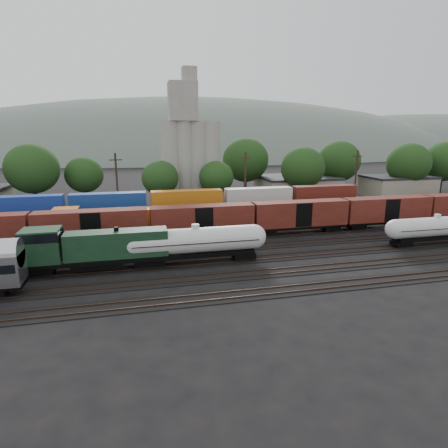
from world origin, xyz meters
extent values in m
plane|color=black|center=(0.00, 0.00, 0.00)|extent=(600.00, 600.00, 0.00)
cube|color=black|center=(0.00, -15.00, 0.04)|extent=(180.00, 3.20, 0.08)
cube|color=#382319|center=(0.00, -15.72, 0.12)|extent=(180.00, 0.08, 0.16)
cube|color=#382319|center=(0.00, -14.28, 0.12)|extent=(180.00, 0.08, 0.16)
cube|color=black|center=(0.00, -10.00, 0.04)|extent=(180.00, 3.20, 0.08)
cube|color=#382319|center=(0.00, -10.72, 0.12)|extent=(180.00, 0.08, 0.16)
cube|color=#382319|center=(0.00, -9.28, 0.12)|extent=(180.00, 0.08, 0.16)
cube|color=black|center=(0.00, -5.00, 0.04)|extent=(180.00, 3.20, 0.08)
cube|color=#382319|center=(0.00, -5.72, 0.12)|extent=(180.00, 0.08, 0.16)
cube|color=#382319|center=(0.00, -4.28, 0.12)|extent=(180.00, 0.08, 0.16)
cube|color=black|center=(0.00, 0.00, 0.04)|extent=(180.00, 3.20, 0.08)
cube|color=#382319|center=(0.00, -0.72, 0.12)|extent=(180.00, 0.08, 0.16)
cube|color=#382319|center=(0.00, 0.72, 0.12)|extent=(180.00, 0.08, 0.16)
cube|color=black|center=(0.00, 5.00, 0.04)|extent=(180.00, 3.20, 0.08)
cube|color=#382319|center=(0.00, 4.28, 0.12)|extent=(180.00, 0.08, 0.16)
cube|color=#382319|center=(0.00, 5.72, 0.12)|extent=(180.00, 0.08, 0.16)
cube|color=black|center=(0.00, 10.00, 0.04)|extent=(180.00, 3.20, 0.08)
cube|color=#382319|center=(0.00, 9.28, 0.12)|extent=(180.00, 0.08, 0.16)
cube|color=#382319|center=(0.00, 10.72, 0.12)|extent=(180.00, 0.08, 0.16)
cube|color=black|center=(0.00, 15.00, 0.04)|extent=(180.00, 3.20, 0.08)
cube|color=#382319|center=(0.00, 14.28, 0.12)|extent=(180.00, 0.08, 0.16)
cube|color=#382319|center=(0.00, 15.72, 0.12)|extent=(180.00, 0.08, 0.16)
cube|color=black|center=(-13.38, -5.00, 1.42)|extent=(18.89, 3.22, 0.44)
cube|color=black|center=(-13.38, -5.00, 0.92)|extent=(5.55, 2.44, 0.89)
cube|color=#15321D|center=(-11.12, -5.00, 3.14)|extent=(11.33, 2.67, 3.00)
cube|color=#15321D|center=(-19.05, -5.00, 3.48)|extent=(4.00, 3.22, 3.67)
cube|color=black|center=(-19.05, -5.00, 4.64)|extent=(4.11, 3.33, 1.00)
cube|color=#15321D|center=(-21.69, -5.00, 2.64)|extent=(1.78, 2.67, 2.00)
cylinder|color=black|center=(-11.12, -5.00, 4.81)|extent=(0.56, 0.56, 0.56)
cube|color=black|center=(-19.43, -5.00, 0.70)|extent=(2.89, 2.22, 0.78)
cube|color=black|center=(-7.34, -5.00, 0.70)|extent=(2.89, 2.22, 0.78)
cylinder|color=silver|center=(-2.07, -5.00, 2.95)|extent=(14.60, 3.01, 3.01)
sphere|color=silver|center=(-9.38, -5.00, 2.95)|extent=(3.01, 3.01, 3.01)
sphere|color=silver|center=(5.23, -5.00, 2.95)|extent=(3.01, 3.01, 3.01)
cylinder|color=silver|center=(-2.07, -5.00, 4.66)|extent=(0.93, 0.93, 0.52)
cube|color=black|center=(-2.07, -5.00, 2.95)|extent=(14.94, 3.15, 0.08)
cube|color=black|center=(-2.07, -5.00, 1.29)|extent=(14.11, 2.28, 0.52)
cube|color=black|center=(-8.05, -5.00, 0.67)|extent=(2.70, 2.07, 0.73)
cube|color=black|center=(3.90, -5.00, 0.67)|extent=(2.70, 2.07, 0.73)
cylinder|color=silver|center=(32.01, -5.00, 2.67)|extent=(13.14, 2.71, 2.71)
sphere|color=silver|center=(25.44, -5.00, 2.67)|extent=(2.71, 2.71, 2.71)
cylinder|color=silver|center=(32.01, -5.00, 4.21)|extent=(0.84, 0.84, 0.47)
cube|color=black|center=(32.01, -5.00, 2.67)|extent=(13.44, 2.84, 0.07)
cube|color=black|center=(32.01, -5.00, 1.18)|extent=(12.70, 2.05, 0.47)
cube|color=black|center=(26.63, -5.00, 0.62)|extent=(2.43, 1.87, 0.65)
cube|color=black|center=(-13.58, 10.00, 1.29)|extent=(17.82, 2.87, 0.40)
cube|color=black|center=(-13.58, 10.00, 0.84)|extent=(4.95, 2.18, 0.79)
cube|color=#BE5810|center=(-11.44, 10.00, 2.82)|extent=(10.69, 2.38, 2.67)
cube|color=#BE5810|center=(-18.93, 10.00, 3.12)|extent=(3.56, 2.87, 3.27)
cube|color=black|center=(-18.93, 10.00, 4.16)|extent=(3.66, 2.97, 0.89)
cube|color=#BE5810|center=(-21.42, 10.00, 2.38)|extent=(1.58, 2.38, 1.78)
cylinder|color=black|center=(-11.44, 10.00, 4.31)|extent=(0.50, 0.50, 0.50)
cube|color=black|center=(-19.28, 10.00, 0.65)|extent=(2.57, 1.98, 0.69)
cube|color=black|center=(-7.88, 10.00, 0.65)|extent=(2.57, 1.98, 0.69)
cube|color=black|center=(-14.87, 5.00, 1.20)|extent=(15.00, 2.60, 0.40)
cube|color=#521B14|center=(-14.87, 5.00, 3.30)|extent=(15.00, 2.90, 3.80)
cube|color=black|center=(0.53, 5.00, 1.20)|extent=(15.00, 2.60, 0.40)
cube|color=#521B14|center=(0.53, 5.00, 3.30)|extent=(15.00, 2.90, 3.80)
cube|color=black|center=(15.93, 5.00, 1.20)|extent=(15.00, 2.60, 0.40)
cube|color=#521B14|center=(15.93, 5.00, 3.30)|extent=(15.00, 2.90, 3.80)
cube|color=black|center=(31.33, 5.00, 1.20)|extent=(15.00, 2.60, 0.40)
cube|color=#521B14|center=(31.33, 5.00, 3.30)|extent=(15.00, 2.90, 3.80)
cube|color=black|center=(0.00, 15.00, 0.50)|extent=(160.00, 2.60, 0.60)
cube|color=silver|center=(-25.99, 15.00, 2.10)|extent=(12.00, 2.40, 2.60)
cube|color=navy|center=(-25.99, 15.00, 4.70)|extent=(12.00, 2.40, 2.60)
cube|color=beige|center=(-13.19, 15.00, 2.10)|extent=(12.00, 2.40, 2.60)
cube|color=navy|center=(-13.19, 15.00, 4.70)|extent=(12.00, 2.40, 2.60)
cube|color=#164298|center=(-0.39, 15.00, 2.10)|extent=(12.00, 2.40, 2.60)
cube|color=#C16913|center=(-0.39, 15.00, 4.70)|extent=(12.00, 2.40, 2.60)
cube|color=maroon|center=(12.41, 15.00, 2.10)|extent=(12.00, 2.40, 2.60)
cube|color=beige|center=(12.41, 15.00, 4.70)|extent=(12.00, 2.40, 2.60)
cube|color=orange|center=(25.21, 15.00, 2.10)|extent=(12.00, 2.40, 2.60)
cube|color=#561B14|center=(25.21, 15.00, 4.70)|extent=(12.00, 2.40, 2.60)
cube|color=#505254|center=(38.01, 15.00, 2.10)|extent=(12.00, 2.40, 2.60)
cube|color=#561914|center=(50.81, 15.00, 2.10)|extent=(12.00, 2.40, 2.60)
cylinder|color=#99968C|center=(-1.00, 36.00, 9.00)|extent=(4.40, 4.40, 18.00)
cylinder|color=#99968C|center=(2.00, 36.00, 9.00)|extent=(4.40, 4.40, 18.00)
cylinder|color=#99968C|center=(5.00, 36.00, 9.00)|extent=(4.40, 4.40, 18.00)
cylinder|color=#99968C|center=(8.00, 36.00, 9.00)|extent=(4.40, 4.40, 18.00)
cube|color=#99968C|center=(2.00, 36.00, 22.00)|extent=(6.00, 5.00, 8.00)
cube|color=#99968C|center=(3.50, 36.00, 27.00)|extent=(3.00, 3.00, 4.00)
cube|color=#9E937F|center=(30.00, 38.00, 2.30)|extent=(18.00, 14.00, 4.60)
cube|color=#232326|center=(30.00, 38.00, 4.85)|extent=(18.36, 14.28, 0.50)
cube|color=#9E937F|center=(55.00, 33.00, 2.30)|extent=(16.00, 10.00, 4.60)
cube|color=#232326|center=(55.00, 33.00, 4.85)|extent=(16.32, 10.20, 0.50)
cylinder|color=black|center=(-28.86, 34.93, 1.94)|extent=(0.70, 0.70, 3.88)
ellipsoid|color=#1F3F17|center=(-28.86, 34.93, 8.45)|extent=(10.52, 10.52, 9.97)
cylinder|color=black|center=(-19.62, 39.02, 1.51)|extent=(0.70, 0.70, 3.02)
ellipsoid|color=#1F3F17|center=(-19.62, 39.02, 6.58)|extent=(8.20, 8.20, 7.77)
cylinder|color=black|center=(-3.66, 32.14, 1.43)|extent=(0.70, 0.70, 2.85)
ellipsoid|color=#1F3F17|center=(-3.66, 32.14, 6.21)|extent=(7.74, 7.74, 7.33)
cylinder|color=black|center=(8.44, 32.14, 1.38)|extent=(0.70, 0.70, 2.76)
ellipsoid|color=#1F3F17|center=(8.44, 32.14, 6.02)|extent=(7.50, 7.50, 7.10)
cylinder|color=black|center=(17.76, 41.32, 2.07)|extent=(0.70, 0.70, 4.14)
ellipsoid|color=#1F3F17|center=(17.76, 41.32, 9.02)|extent=(11.24, 11.24, 10.65)
cylinder|color=black|center=(27.93, 30.53, 1.81)|extent=(0.70, 0.70, 3.61)
ellipsoid|color=#1F3F17|center=(27.93, 30.53, 7.87)|extent=(9.80, 9.80, 9.29)
cylinder|color=black|center=(41.13, 38.05, 1.97)|extent=(0.70, 0.70, 3.94)
ellipsoid|color=#1F3F17|center=(41.13, 38.05, 8.58)|extent=(10.69, 10.69, 10.12)
cylinder|color=black|center=(55.96, 31.17, 1.90)|extent=(0.70, 0.70, 3.80)
ellipsoid|color=#1F3F17|center=(55.96, 31.17, 8.27)|extent=(10.31, 10.31, 9.77)
cylinder|color=black|center=(67.83, 33.09, 1.93)|extent=(0.70, 0.70, 3.85)
ellipsoid|color=#1F3F17|center=(67.83, 33.09, 8.40)|extent=(10.46, 10.46, 9.91)
cylinder|color=black|center=(-12.00, 22.00, 6.00)|extent=(0.36, 0.36, 12.00)
cube|color=black|center=(-12.00, 22.00, 10.80)|extent=(2.20, 0.18, 0.18)
cylinder|color=black|center=(12.00, 22.00, 6.00)|extent=(0.36, 0.36, 12.00)
cube|color=black|center=(12.00, 22.00, 10.80)|extent=(2.20, 0.18, 0.18)
cylinder|color=black|center=(36.00, 22.00, 6.00)|extent=(0.36, 0.36, 12.00)
cube|color=black|center=(36.00, 22.00, 10.80)|extent=(2.20, 0.18, 0.18)
ellipsoid|color=#59665B|center=(40.00, 260.00, -22.75)|extent=(520.00, 286.00, 130.00)
ellipsoid|color=#59665B|center=(260.00, 260.00, -17.50)|extent=(400.00, 220.00, 100.00)
camera|label=1|loc=(-8.64, -47.63, 15.41)|focal=30.00mm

